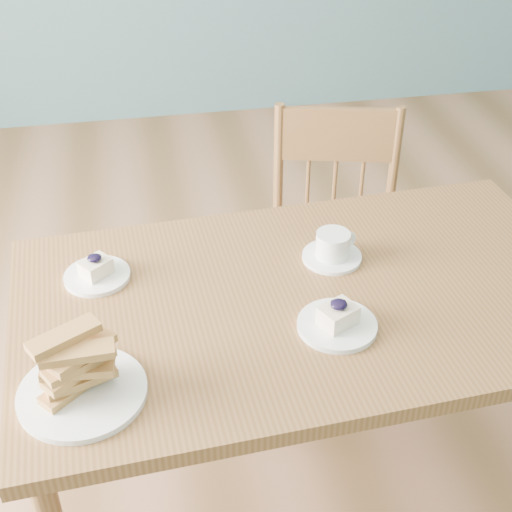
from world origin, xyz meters
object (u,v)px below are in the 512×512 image
Objects in this scene: cheesecake_plate_near at (337,321)px; coffee_cup at (333,248)px; dining_chair at (333,248)px; dining_table at (308,317)px; cheesecake_plate_far at (97,272)px; biscotti_plate at (79,376)px.

cheesecake_plate_near is 0.25m from coffee_cup.
dining_table is at bearing -98.69° from dining_chair.
cheesecake_plate_near is 1.11× the size of cheesecake_plate_far.
coffee_cup is (-0.13, -0.41, 0.30)m from dining_chair.
dining_chair is at bearing 29.21° from cheesecake_plate_far.
cheesecake_plate_far is at bearing 161.07° from coffee_cup.
coffee_cup is (0.09, 0.12, 0.10)m from dining_table.
cheesecake_plate_far is at bearing -136.93° from dining_chair.
dining_chair is at bearing 55.57° from coffee_cup.
biscotti_plate is at bearing -169.40° from cheesecake_plate_near.
cheesecake_plate_near is at bearing -28.56° from cheesecake_plate_far.
cheesecake_plate_near is (0.03, -0.13, 0.09)m from dining_table.
cheesecake_plate_near is 0.57m from cheesecake_plate_far.
biscotti_plate is at bearing -119.74° from dining_chair.
dining_chair reaches higher than cheesecake_plate_far.
dining_table is at bearing -17.21° from cheesecake_plate_far.
cheesecake_plate_far is 0.37m from biscotti_plate.
dining_chair reaches higher than cheesecake_plate_near.
cheesecake_plate_far is at bearing 151.44° from cheesecake_plate_near.
coffee_cup reaches higher than cheesecake_plate_far.
dining_table is at bearing 24.20° from biscotti_plate.
cheesecake_plate_far is (-0.47, 0.15, 0.09)m from dining_table.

